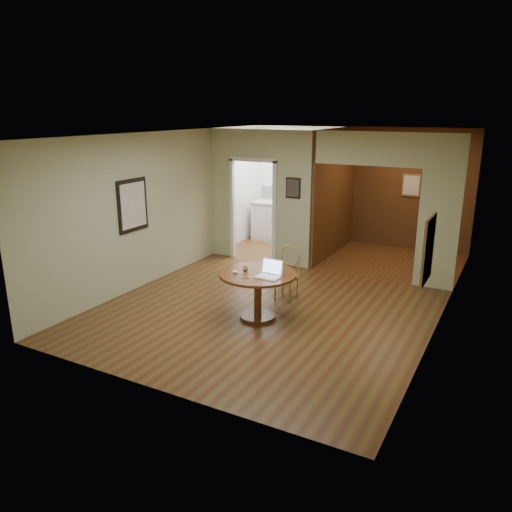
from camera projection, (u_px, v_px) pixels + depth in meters
The scene contains 11 objects.
floor at pixel (261, 314), 7.80m from camera, with size 5.00×5.00×0.00m, color #4D2B16.
room_shell at pixel (311, 199), 10.26m from camera, with size 5.20×7.50×5.00m.
dining_table at pixel (258, 285), 7.50m from camera, with size 1.16×1.16×0.73m.
chair at pixel (288, 270), 8.30m from camera, with size 0.40×0.40×0.91m.
open_laptop at pixel (270, 272), 7.27m from camera, with size 0.36×0.31×0.24m.
closed_laptop at pixel (271, 271), 7.52m from camera, with size 0.30×0.20×0.02m, color silver.
mouse at pixel (235, 272), 7.42m from camera, with size 0.11×0.06×0.05m, color white.
wine_glass at pixel (245, 269), 7.50m from camera, with size 0.08×0.08×0.09m, color white, non-canonical shape.
pen at pixel (245, 278), 7.19m from camera, with size 0.01×0.01×0.12m, color #0C1756.
kitchen_cabinet at pixel (293, 223), 11.83m from camera, with size 2.06×0.60×0.94m.
grocery_bag at pixel (304, 198), 11.53m from camera, with size 0.32×0.27×0.32m, color #C5B890.
Camera 1 is at (3.37, -6.39, 3.08)m, focal length 35.00 mm.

